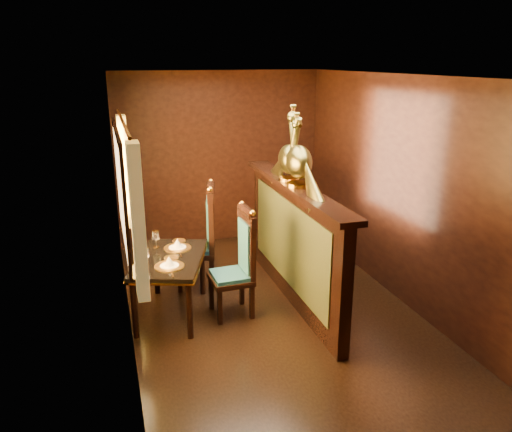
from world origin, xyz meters
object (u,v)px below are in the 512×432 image
(peacock_left, at_px, (299,147))
(peacock_right, at_px, (290,146))
(chair_left, at_px, (241,258))
(chair_right, at_px, (205,233))
(dining_table, at_px, (170,263))

(peacock_left, distance_m, peacock_right, 0.28)
(peacock_right, bearing_deg, chair_left, -154.26)
(chair_left, xyz_separation_m, peacock_left, (0.65, 0.03, 1.15))
(chair_left, height_order, peacock_right, peacock_right)
(chair_right, bearing_deg, chair_left, -61.50)
(chair_left, distance_m, chair_right, 0.83)
(chair_right, relative_size, peacock_left, 1.54)
(chair_left, xyz_separation_m, chair_right, (-0.22, 0.80, 0.04))
(chair_left, height_order, peacock_left, peacock_left)
(chair_left, distance_m, peacock_right, 1.33)
(dining_table, height_order, peacock_left, peacock_left)
(dining_table, distance_m, peacock_left, 1.82)
(peacock_right, bearing_deg, dining_table, -174.82)
(dining_table, bearing_deg, chair_right, 68.71)
(peacock_left, xyz_separation_m, peacock_right, (0.00, 0.28, -0.04))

